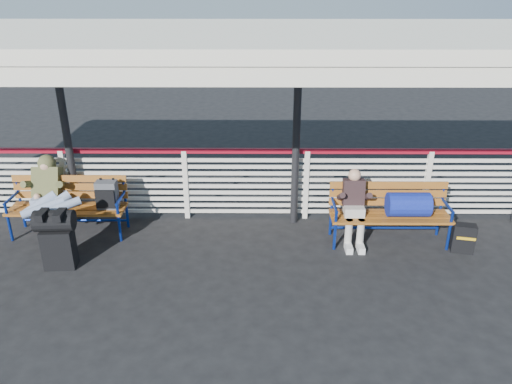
{
  "coord_description": "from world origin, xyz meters",
  "views": [
    {
      "loc": [
        1.21,
        -5.74,
        3.8
      ],
      "look_at": [
        1.17,
        1.0,
        0.87
      ],
      "focal_mm": 35.0,
      "sensor_mm": 36.0,
      "label": 1
    }
  ],
  "objects_px": {
    "traveler_man": "(48,200)",
    "suitcase_side": "(463,238)",
    "bench_right": "(400,206)",
    "companion_person": "(354,207)",
    "luggage_stack": "(57,237)",
    "bench_left": "(80,199)"
  },
  "relations": [
    {
      "from": "bench_left",
      "to": "companion_person",
      "type": "distance_m",
      "value": 4.26
    },
    {
      "from": "suitcase_side",
      "to": "luggage_stack",
      "type": "bearing_deg",
      "value": -163.3
    },
    {
      "from": "bench_right",
      "to": "bench_left",
      "type": "bearing_deg",
      "value": 176.81
    },
    {
      "from": "traveler_man",
      "to": "suitcase_side",
      "type": "distance_m",
      "value": 6.2
    },
    {
      "from": "bench_left",
      "to": "suitcase_side",
      "type": "xyz_separation_m",
      "value": [
        5.85,
        -0.57,
        -0.37
      ]
    },
    {
      "from": "luggage_stack",
      "to": "companion_person",
      "type": "bearing_deg",
      "value": 6.5
    },
    {
      "from": "bench_right",
      "to": "companion_person",
      "type": "distance_m",
      "value": 0.69
    },
    {
      "from": "bench_left",
      "to": "bench_right",
      "type": "height_order",
      "value": "same"
    },
    {
      "from": "luggage_stack",
      "to": "traveler_man",
      "type": "xyz_separation_m",
      "value": [
        -0.35,
        0.69,
        0.25
      ]
    },
    {
      "from": "suitcase_side",
      "to": "traveler_man",
      "type": "bearing_deg",
      "value": -169.91
    },
    {
      "from": "luggage_stack",
      "to": "traveler_man",
      "type": "bearing_deg",
      "value": 113.06
    },
    {
      "from": "bench_right",
      "to": "traveler_man",
      "type": "distance_m",
      "value": 5.27
    },
    {
      "from": "luggage_stack",
      "to": "bench_right",
      "type": "distance_m",
      "value": 4.98
    },
    {
      "from": "luggage_stack",
      "to": "bench_left",
      "type": "xyz_separation_m",
      "value": [
        -0.01,
        1.03,
        0.11
      ]
    },
    {
      "from": "luggage_stack",
      "to": "bench_right",
      "type": "height_order",
      "value": "bench_right"
    },
    {
      "from": "bench_right",
      "to": "traveler_man",
      "type": "bearing_deg",
      "value": -179.22
    },
    {
      "from": "companion_person",
      "to": "traveler_man",
      "type": "bearing_deg",
      "value": -179.12
    },
    {
      "from": "bench_left",
      "to": "traveler_man",
      "type": "distance_m",
      "value": 0.5
    },
    {
      "from": "traveler_man",
      "to": "companion_person",
      "type": "height_order",
      "value": "traveler_man"
    },
    {
      "from": "companion_person",
      "to": "suitcase_side",
      "type": "height_order",
      "value": "companion_person"
    },
    {
      "from": "luggage_stack",
      "to": "bench_right",
      "type": "bearing_deg",
      "value": 5.12
    },
    {
      "from": "bench_right",
      "to": "companion_person",
      "type": "relative_size",
      "value": 1.57
    }
  ]
}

